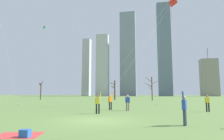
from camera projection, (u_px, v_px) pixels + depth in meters
name	position (u px, v px, depth m)	size (l,w,h in m)	color
ground_plane	(95.00, 120.00, 12.58)	(400.00, 400.00, 0.00)	#5B7A3D
kite_flyer_foreground_right_white	(186.00, 64.00, 9.20)	(1.02, 8.70, 11.23)	#33384C
kite_flyer_midfield_right_yellow	(122.00, 70.00, 16.50)	(14.36, 2.41, 18.81)	black
kite_flyer_midfield_left_red	(129.00, 72.00, 22.51)	(8.79, 7.86, 15.67)	black
bystander_far_off_by_trees	(128.00, 102.00, 19.82)	(0.49, 0.29, 1.62)	#726656
bystander_watching_nearby	(207.00, 102.00, 18.60)	(0.50, 0.27, 1.62)	black
distant_kite_drifting_right_green	(45.00, 34.00, 43.64)	(4.94, 0.98, 17.20)	green
picnic_spot	(22.00, 134.00, 7.89)	(2.08, 1.79, 0.31)	#CC3838
bare_tree_right_of_center	(41.00, 90.00, 55.45)	(2.25, 1.78, 5.43)	#4C3828
bare_tree_left_of_center	(152.00, 88.00, 48.76)	(3.48, 2.05, 5.91)	#4C3828
bare_tree_center	(115.00, 89.00, 53.96)	(1.75, 1.57, 5.35)	#4C3828
skyline_tall_tower	(87.00, 67.00, 149.39)	(5.78, 5.44, 43.89)	#B2B2B7
skyline_squat_block	(103.00, 65.00, 132.53)	(8.24, 5.73, 42.24)	#B2B2B7
skyline_slender_spire	(209.00, 77.00, 124.79)	(10.08, 7.66, 31.49)	gray
skyline_wide_slab	(128.00, 54.00, 141.21)	(11.12, 6.95, 61.37)	gray
skyline_mid_tower_right	(164.00, 49.00, 135.89)	(9.20, 7.24, 65.84)	slate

